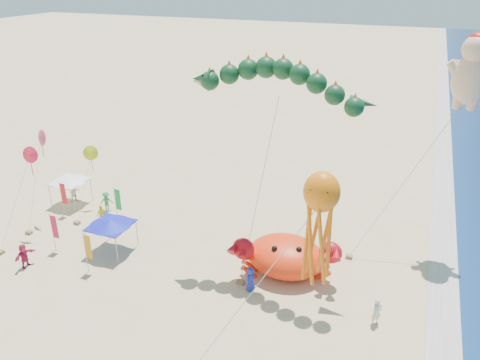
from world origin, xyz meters
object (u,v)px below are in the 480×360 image
crab_inflatable (285,255)px  canopy_white (69,179)px  octopus_kite (319,220)px  cherub_kite (472,70)px  dragon_kite (277,87)px  canopy_blue (110,223)px

crab_inflatable → canopy_white: size_ratio=2.43×
crab_inflatable → octopus_kite: (3.48, -7.21, 7.36)m
cherub_kite → canopy_white: cherub_kite is taller
dragon_kite → canopy_blue: 16.10m
canopy_white → canopy_blue: bearing=-32.4°
dragon_kite → cherub_kite: (11.09, 7.86, 0.39)m
crab_inflatable → dragon_kite: 11.74m
dragon_kite → cherub_kite: size_ratio=0.90×
cherub_kite → octopus_kite: bearing=-113.0°
crab_inflatable → cherub_kite: bearing=39.1°
cherub_kite → canopy_white: bearing=-170.7°
crab_inflatable → dragon_kite: bearing=168.4°
cherub_kite → canopy_blue: size_ratio=5.03×
crab_inflatable → octopus_kite: octopus_kite is taller
cherub_kite → crab_inflatable: bearing=-140.9°
octopus_kite → canopy_blue: 18.32m
crab_inflatable → cherub_kite: cherub_kite is taller
cherub_kite → canopy_blue: bearing=-156.0°
crab_inflatable → octopus_kite: bearing=-64.2°
dragon_kite → octopus_kite: dragon_kite is taller
canopy_blue → octopus_kite: bearing=-17.2°
canopy_blue → canopy_white: same height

